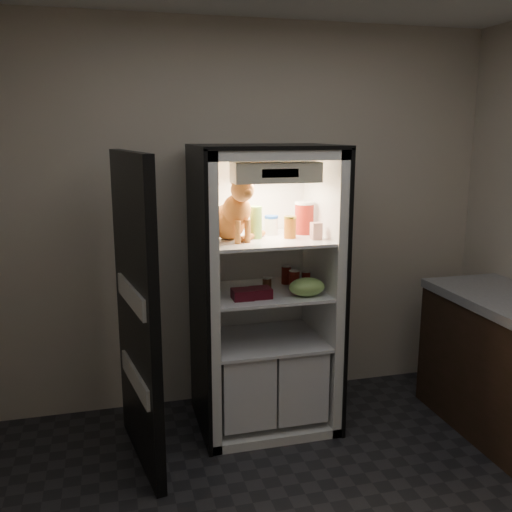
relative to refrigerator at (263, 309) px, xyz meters
The scene contains 16 objects.
room_shell 1.61m from the refrigerator, 90.00° to the right, with size 3.60×3.60×3.60m.
refrigerator is the anchor object (origin of this frame).
fridge_door 0.90m from the refrigerator, 161.01° to the right, with size 0.20×0.87×1.85m.
tabby_cat 0.70m from the refrigerator, 159.70° to the right, with size 0.39×0.42×0.43m.
parmesan_shaker 0.61m from the refrigerator, 136.36° to the right, with size 0.08×0.08×0.20m.
mayo_tub 0.57m from the refrigerator, 31.78° to the left, with size 0.09×0.09×0.13m.
salsa_jar 0.60m from the refrigerator, 38.23° to the right, with size 0.08×0.08×0.14m.
pepper_jar 0.67m from the refrigerator, ahead, with size 0.13×0.13×0.21m.
cream_carton 0.65m from the refrigerator, 34.31° to the right, with size 0.06×0.06×0.11m, color silver.
soda_can_a 0.29m from the refrigerator, 20.18° to the left, with size 0.07×0.07×0.12m.
soda_can_b 0.35m from the refrigerator, 11.65° to the right, with size 0.06×0.06×0.11m.
soda_can_c 0.30m from the refrigerator, 26.31° to the right, with size 0.07×0.07×0.13m.
condiment_jar 0.19m from the refrigerator, 62.59° to the right, with size 0.06×0.06×0.08m.
grape_bag 0.39m from the refrigerator, 48.56° to the right, with size 0.23×0.17×0.12m, color #80AD51.
berry_box_left 0.34m from the refrigerator, 132.01° to the right, with size 0.12×0.12×0.06m, color #540E14.
berry_box_right 0.28m from the refrigerator, 109.47° to the right, with size 0.12×0.12×0.06m, color #540E14.
Camera 1 is at (-0.98, -2.12, 1.96)m, focal length 40.00 mm.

